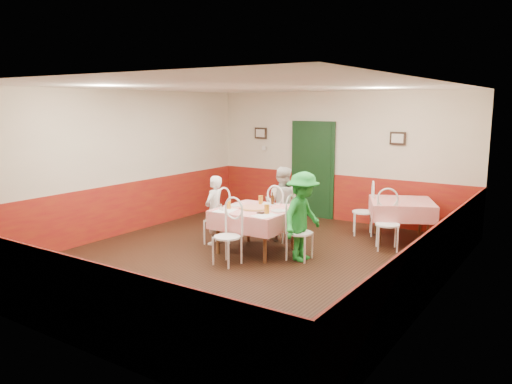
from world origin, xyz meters
The scene contains 39 objects.
floor centered at (0.00, 0.00, 0.00)m, with size 7.00×7.00×0.00m, color black.
ceiling centered at (0.00, 0.00, 2.80)m, with size 7.00×7.00×0.00m, color white.
back_wall centered at (0.00, 3.50, 1.40)m, with size 6.00×0.10×2.80m, color beige.
front_wall centered at (0.00, -3.50, 1.40)m, with size 6.00×0.10×2.80m, color beige.
left_wall centered at (-3.00, 0.00, 1.40)m, with size 0.10×7.00×2.80m, color beige.
right_wall centered at (3.00, 0.00, 1.40)m, with size 0.10×7.00×2.80m, color beige.
wainscot_back centered at (0.00, 3.48, 0.50)m, with size 6.00×0.03×1.00m, color maroon.
wainscot_front centered at (0.00, -3.48, 0.50)m, with size 6.00×0.03×1.00m, color maroon.
wainscot_left centered at (-2.98, 0.00, 0.50)m, with size 0.03×7.00×1.00m, color maroon.
wainscot_right centered at (2.98, 0.00, 0.50)m, with size 0.03×7.00×1.00m, color maroon.
door centered at (-0.60, 3.45, 1.05)m, with size 0.96×0.06×2.10m, color black.
picture_left centered at (-2.00, 3.45, 1.85)m, with size 0.32×0.03×0.26m, color black.
picture_right centered at (1.30, 3.45, 1.85)m, with size 0.32×0.03×0.26m, color black.
thermostat centered at (-1.90, 3.45, 1.50)m, with size 0.10×0.03×0.10m, color white.
main_table centered at (-0.14, 0.46, 0.38)m, with size 1.22×1.22×0.77m, color red.
second_table centered at (1.72, 2.57, 0.38)m, with size 1.12×1.12×0.77m, color red.
chair_left centered at (-0.99, 0.44, 0.45)m, with size 0.42×0.42×0.90m, color white, non-canonical shape.
chair_right centered at (0.71, 0.47, 0.45)m, with size 0.42×0.42×0.90m, color white, non-canonical shape.
chair_far centered at (-0.15, 1.31, 0.45)m, with size 0.42×0.42×0.90m, color white, non-canonical shape.
chair_near centered at (-0.12, -0.39, 0.45)m, with size 0.42×0.42×0.90m, color white, non-canonical shape.
chair_second_a centered at (0.97, 2.57, 0.45)m, with size 0.42×0.42×0.90m, color white, non-canonical shape.
chair_second_b centered at (1.72, 1.82, 0.45)m, with size 0.42×0.42×0.90m, color white, non-canonical shape.
pizza centered at (-0.15, 0.43, 0.78)m, with size 0.49×0.49×0.03m, color #B74723.
plate_left centered at (-0.57, 0.46, 0.77)m, with size 0.25×0.25×0.01m, color white.
plate_right centered at (0.29, 0.49, 0.77)m, with size 0.25×0.25×0.01m, color white.
plate_far centered at (-0.15, 0.89, 0.77)m, with size 0.25×0.25×0.01m, color white.
glass_a centered at (-0.52, 0.18, 0.83)m, with size 0.07×0.07×0.14m, color #BF7219.
glass_b centered at (0.24, 0.22, 0.84)m, with size 0.08×0.08×0.15m, color #BF7219.
glass_c centered at (-0.29, 0.84, 0.84)m, with size 0.08×0.08×0.15m, color #BF7219.
beer_bottle centered at (-0.07, 0.89, 0.86)m, with size 0.06×0.06×0.21m, color #381C0A.
shaker_a centered at (-0.57, 0.02, 0.81)m, with size 0.04×0.04×0.09m, color silver.
shaker_b centered at (-0.50, -0.01, 0.81)m, with size 0.04×0.04×0.09m, color silver.
shaker_c centered at (-0.61, 0.09, 0.81)m, with size 0.04×0.04×0.09m, color #B23319.
menu_left centered at (-0.48, 0.04, 0.76)m, with size 0.30×0.40×0.00m, color white.
menu_right centered at (0.28, 0.08, 0.76)m, with size 0.30×0.40×0.00m, color white.
wallet centered at (0.15, 0.17, 0.77)m, with size 0.11×0.09×0.02m, color black.
diner_left centered at (-1.04, 0.44, 0.63)m, with size 0.46×0.30×1.26m, color gray.
diner_far centered at (-0.15, 1.36, 0.70)m, with size 0.68×0.53×1.39m, color gray.
diner_right centered at (0.76, 0.47, 0.73)m, with size 0.94×0.54×1.46m, color gray.
Camera 1 is at (4.51, -6.51, 2.53)m, focal length 35.00 mm.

